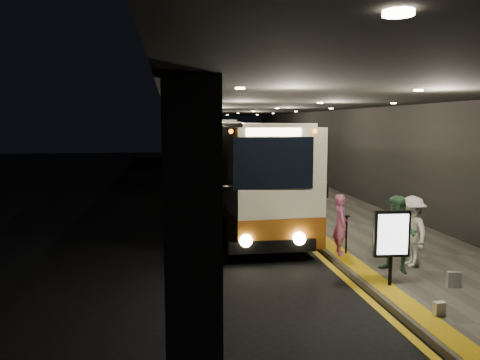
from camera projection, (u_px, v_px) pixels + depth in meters
ground at (228, 240)px, 15.04m from camera, size 90.00×90.00×0.00m
lane_line_white at (170, 212)px, 19.68m from camera, size 0.12×50.00×0.01m
kerb_stripe_yellow at (267, 209)px, 20.29m from camera, size 0.18×50.00×0.01m
sidewalk at (320, 206)px, 20.64m from camera, size 4.50×50.00×0.15m
tactile_strip at (278, 206)px, 20.35m from camera, size 0.50×50.00×0.01m
terminal_wall at (371, 140)px, 20.62m from camera, size 0.10×50.00×6.00m
support_columns at (177, 162)px, 18.47m from camera, size 0.80×24.80×4.40m
canopy at (271, 102)px, 19.75m from camera, size 9.00×50.00×0.40m
coach_main at (240, 176)px, 17.72m from camera, size 2.95×11.73×3.63m
coach_second at (214, 152)px, 31.10m from camera, size 3.19×12.19×3.79m
coach_third at (200, 144)px, 43.53m from camera, size 2.84×11.59×3.62m
passenger_boarding at (341, 224)px, 12.78m from camera, size 0.48×0.66×1.67m
passenger_waiting_green at (398, 234)px, 11.22m from camera, size 1.02×1.06×1.87m
passenger_waiting_white at (412, 231)px, 11.76m from camera, size 0.57×1.17×1.78m
bag_polka at (454, 279)px, 10.28m from camera, size 0.31×0.18×0.35m
bag_plain at (439, 309)px, 8.78m from camera, size 0.23×0.15×0.26m
info_sign at (392, 235)px, 10.26m from camera, size 0.81×0.18×1.70m
stanchion_post at (346, 235)px, 12.88m from camera, size 0.05×0.05×1.06m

